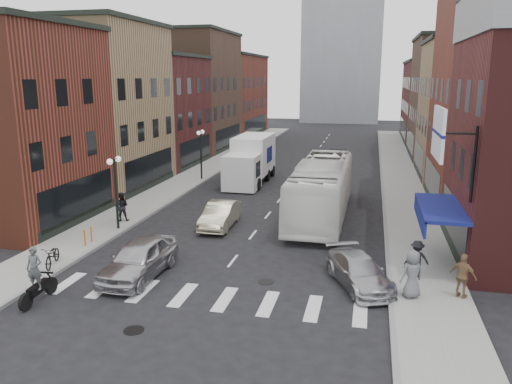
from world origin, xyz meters
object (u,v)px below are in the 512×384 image
curb_car (359,272)px  streetlamp_near (115,179)px  sedan_left_far (220,215)px  ped_right_b (463,276)px  billboard_sign (441,135)px  parked_bicycle (53,256)px  sedan_left_near (139,259)px  motorcycle_rider (36,277)px  ped_right_c (412,274)px  transit_bus (322,188)px  ped_right_a (417,259)px  bike_rack (88,236)px  box_truck (251,160)px  streetlamp_far (201,145)px  ped_left_solo (122,207)px

curb_car → streetlamp_near: bearing=136.4°
sedan_left_far → ped_right_b: ped_right_b is taller
billboard_sign → curb_car: billboard_sign is taller
parked_bicycle → ped_right_b: 17.12m
sedan_left_near → curb_car: (9.13, 1.13, -0.19)m
motorcycle_rider → ped_right_c: bearing=8.1°
billboard_sign → ped_right_c: bearing=-113.1°
transit_bus → sedan_left_far: size_ratio=2.92×
ped_right_b → ped_right_c: ped_right_c is taller
transit_bus → ped_right_a: (4.87, -8.92, -0.80)m
streetlamp_near → ped_right_a: 15.96m
streetlamp_near → bike_rack: bearing=-94.2°
curb_car → parked_bicycle: bearing=160.5°
box_truck → motorcycle_rider: size_ratio=3.81×
sedan_left_near → ped_right_c: bearing=2.9°
ped_right_a → streetlamp_far: bearing=-59.2°
ped_right_b → motorcycle_rider: bearing=45.6°
bike_rack → sedan_left_near: 5.18m
ped_right_b → sedan_left_near: bearing=34.7°
curb_car → ped_right_a: bearing=2.5°
bike_rack → ped_right_b: ped_right_b is taller
ped_right_a → ped_right_c: (-0.34, -2.14, 0.15)m
box_truck → bike_rack: bearing=-104.7°
streetlamp_far → curb_car: streetlamp_far is taller
billboard_sign → streetlamp_far: bearing=132.4°
streetlamp_near → sedan_left_near: streetlamp_near is taller
ped_left_solo → ped_right_b: size_ratio=0.97×
box_truck → motorcycle_rider: box_truck is taller
parked_bicycle → ped_left_solo: (-0.41, 7.16, 0.37)m
streetlamp_far → ped_right_a: bearing=-48.3°
billboard_sign → ped_left_solo: 17.97m
bike_rack → box_truck: bearing=75.6°
sedan_left_near → ped_right_b: bearing=4.5°
streetlamp_far → transit_bus: size_ratio=0.33×
box_truck → ped_left_solo: size_ratio=4.99×
transit_bus → sedan_left_far: transit_bus is taller
bike_rack → motorcycle_rider: 6.36m
bike_rack → transit_bus: size_ratio=0.06×
streetlamp_near → transit_bus: 12.03m
ped_left_solo → curb_car: bearing=138.9°
ped_left_solo → transit_bus: bearing=-177.1°
box_truck → sedan_left_far: box_truck is taller
bike_rack → motorcycle_rider: (1.60, -6.14, 0.48)m
box_truck → streetlamp_far: bearing=-178.7°
streetlamp_near → sedan_left_near: 7.28m
billboard_sign → ped_right_b: size_ratio=2.14×
ped_right_a → streetlamp_near: bearing=-23.2°
sedan_left_near → bike_rack: bearing=146.8°
motorcycle_rider → ped_left_solo: size_ratio=1.31×
curb_car → ped_right_b: ped_right_b is taller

